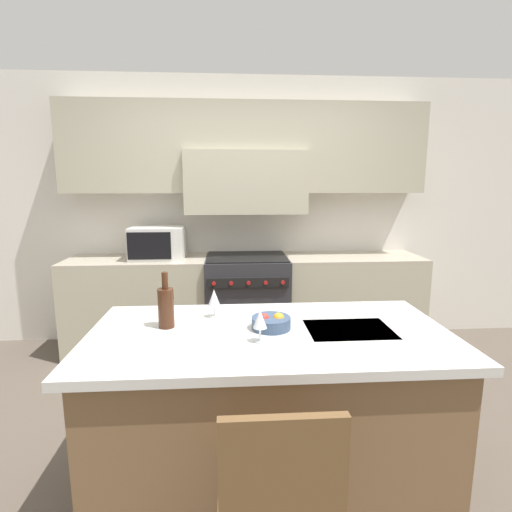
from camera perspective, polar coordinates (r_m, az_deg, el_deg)
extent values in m
plane|color=brown|center=(2.78, 0.42, -25.92)|extent=(10.00, 10.00, 0.00)
cube|color=silver|center=(4.21, -1.59, 6.36)|extent=(10.00, 0.06, 2.70)
cube|color=#B2AD93|center=(4.01, -1.51, 15.10)|extent=(3.48, 0.34, 0.85)
cube|color=#B2AD93|center=(3.97, -1.47, 10.45)|extent=(1.18, 0.40, 0.60)
cube|color=#B2AD93|center=(4.14, -16.40, -6.88)|extent=(1.34, 0.62, 0.90)
cube|color=#B2A893|center=(4.03, -16.73, -0.57)|extent=(1.34, 0.62, 0.03)
cube|color=#B2AD93|center=(4.22, 13.42, -6.38)|extent=(1.34, 0.62, 0.90)
cube|color=#B2A893|center=(4.12, 13.69, -0.19)|extent=(1.34, 0.62, 0.03)
cube|color=#2D2D33|center=(4.02, -1.31, -6.72)|extent=(0.80, 0.66, 0.93)
cube|color=black|center=(3.90, -1.34, -0.12)|extent=(0.77, 0.61, 0.01)
cube|color=black|center=(3.61, -1.08, -3.81)|extent=(0.73, 0.02, 0.09)
cylinder|color=#B21E1E|center=(3.60, -6.04, -3.92)|extent=(0.04, 0.02, 0.04)
cylinder|color=#B21E1E|center=(3.59, -3.56, -3.89)|extent=(0.04, 0.02, 0.04)
cylinder|color=#B21E1E|center=(3.60, -1.07, -3.86)|extent=(0.04, 0.02, 0.04)
cylinder|color=#B21E1E|center=(3.61, 1.40, -3.82)|extent=(0.04, 0.02, 0.04)
cylinder|color=#B21E1E|center=(3.62, 3.86, -3.77)|extent=(0.04, 0.02, 0.04)
cube|color=silver|center=(3.96, -13.84, 1.85)|extent=(0.51, 0.39, 0.31)
cube|color=black|center=(3.77, -15.02, 1.40)|extent=(0.39, 0.01, 0.25)
cube|color=brown|center=(2.31, 1.91, -21.55)|extent=(1.75, 0.88, 0.85)
cube|color=silver|center=(2.11, 1.98, -11.24)|extent=(1.86, 0.96, 0.04)
cube|color=#2D2D30|center=(2.19, 13.17, -10.28)|extent=(0.44, 0.32, 0.01)
cylinder|color=#B2B2B7|center=(2.36, 11.82, -8.59)|extent=(0.02, 0.02, 0.00)
cube|color=brown|center=(1.72, 2.81, -32.43)|extent=(0.42, 0.40, 0.04)
cube|color=brown|center=(1.42, 3.89, -29.87)|extent=(0.40, 0.04, 0.46)
cylinder|color=#422314|center=(2.18, -12.74, -7.27)|extent=(0.08, 0.08, 0.21)
cylinder|color=#422314|center=(2.14, -12.90, -3.44)|extent=(0.03, 0.03, 0.09)
cylinder|color=white|center=(1.97, 0.58, -12.06)|extent=(0.06, 0.06, 0.01)
cylinder|color=white|center=(1.96, 0.58, -11.11)|extent=(0.01, 0.01, 0.06)
cone|color=white|center=(1.93, 0.58, -8.95)|extent=(0.07, 0.07, 0.09)
cylinder|color=white|center=(2.32, -5.96, -8.57)|extent=(0.06, 0.06, 0.01)
cylinder|color=white|center=(2.31, -5.97, -7.74)|extent=(0.01, 0.01, 0.06)
cone|color=white|center=(2.29, -6.01, -5.89)|extent=(0.07, 0.07, 0.09)
cylinder|color=#384C6B|center=(2.13, 2.17, -9.51)|extent=(0.21, 0.21, 0.06)
sphere|color=red|center=(2.12, 1.11, -8.93)|extent=(0.06, 0.06, 0.06)
sphere|color=gold|center=(2.12, 3.24, -8.88)|extent=(0.06, 0.06, 0.06)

